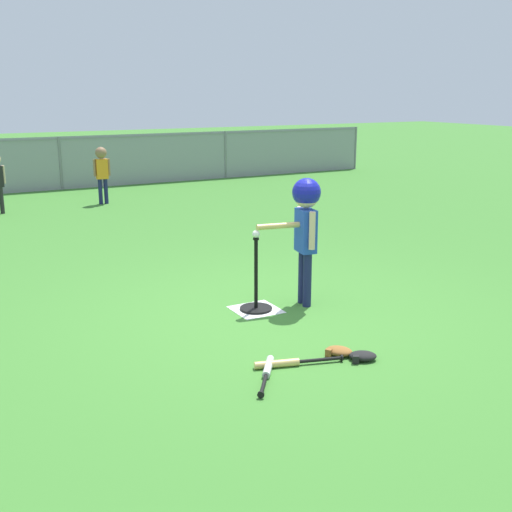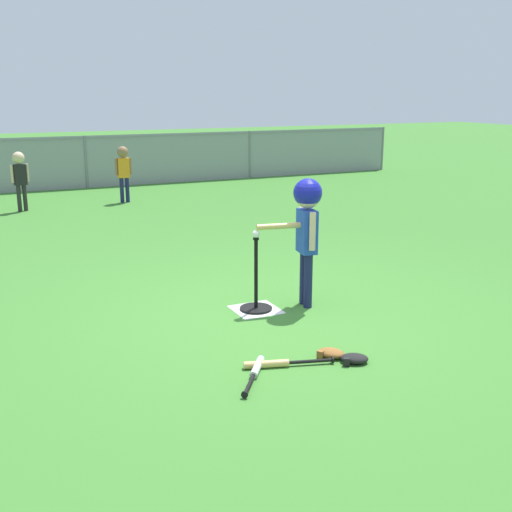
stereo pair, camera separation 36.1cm
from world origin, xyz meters
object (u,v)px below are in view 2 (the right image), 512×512
Objects in this scene: baseball_on_tee at (256,234)px; fielder_near_right at (20,173)px; glove_near_bats at (354,359)px; glove_by_plate at (331,353)px; batting_tee at (256,298)px; batter_child at (307,216)px; spare_bat_wood at (276,364)px; spare_bat_silver at (256,371)px; fielder_deep_left at (123,166)px.

baseball_on_tee is 0.07× the size of fielder_near_right.
glove_by_plate is at bearing 122.28° from glove_near_bats.
batting_tee is at bearing 92.64° from glove_by_plate.
batter_child is 1.82× the size of spare_bat_wood.
fielder_near_right is 1.50× the size of spare_bat_wood.
spare_bat_silver is 0.77× the size of spare_bat_wood.
fielder_deep_left is (1.89, 0.14, 0.01)m from fielder_near_right.
fielder_deep_left is (0.37, 6.74, 0.57)m from batting_tee.
batter_child is 6.84m from fielder_deep_left.
batter_child reaches higher than spare_bat_wood.
fielder_deep_left reaches higher than spare_bat_wood.
batter_child is 1.56m from glove_by_plate.
fielder_deep_left is 8.09m from spare_bat_wood.
fielder_near_right reaches higher than glove_by_plate.
spare_bat_silver is (0.90, -7.93, -0.65)m from fielder_near_right.
baseball_on_tee is 0.27× the size of glove_by_plate.
fielder_near_right is at bearing -175.70° from fielder_deep_left.
fielder_near_right is 3.93× the size of glove_near_bats.
baseball_on_tee is 0.10× the size of spare_bat_wood.
fielder_deep_left is at bearing 4.30° from fielder_near_right.
spare_bat_wood is (-0.43, -1.28, -0.09)m from batting_tee.
batting_tee is 2.70× the size of glove_near_bats.
baseball_on_tee is 1.65m from glove_near_bats.
batting_tee is at bearing 96.54° from glove_near_bats.
glove_by_plate is at bearing -2.21° from spare_bat_wood.
glove_near_bats is at bearing -57.72° from glove_by_plate.
glove_by_plate is (-0.31, -8.04, -0.66)m from fielder_deep_left.
batting_tee is 0.95m from batter_child.
spare_bat_wood is at bearing 162.36° from glove_near_bats.
spare_bat_wood is (-0.80, -8.02, -0.66)m from fielder_deep_left.
baseball_on_tee is at bearing 116.57° from batting_tee.
fielder_near_right reaches higher than spare_bat_wood.
batter_child is at bearing 47.56° from spare_bat_silver.
batting_tee reaches higher than glove_by_plate.
batter_child reaches higher than batting_tee.
spare_bat_silver is 0.81m from glove_near_bats.
glove_near_bats is at bearing -83.46° from baseball_on_tee.
spare_bat_silver is at bearing 169.95° from glove_near_bats.
spare_bat_wood is at bearing -108.71° from batting_tee.
glove_near_bats is (0.17, -1.47, -0.09)m from batting_tee.
fielder_deep_left is 1.99× the size of spare_bat_silver.
fielder_near_right is (-2.03, 6.69, -0.23)m from batter_child.
glove_by_plate is at bearing -78.63° from fielder_near_right.
batting_tee is at bearing 170.11° from batter_child.
fielder_deep_left is (0.37, 6.74, -0.07)m from baseball_on_tee.
batter_child is at bearing 51.81° from spare_bat_wood.
batter_child is 4.72× the size of glove_by_plate.
fielder_near_right reaches higher than baseball_on_tee.
glove_near_bats is (-0.34, -1.38, -0.88)m from batter_child.
fielder_near_right is at bearing 101.37° from glove_by_plate.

